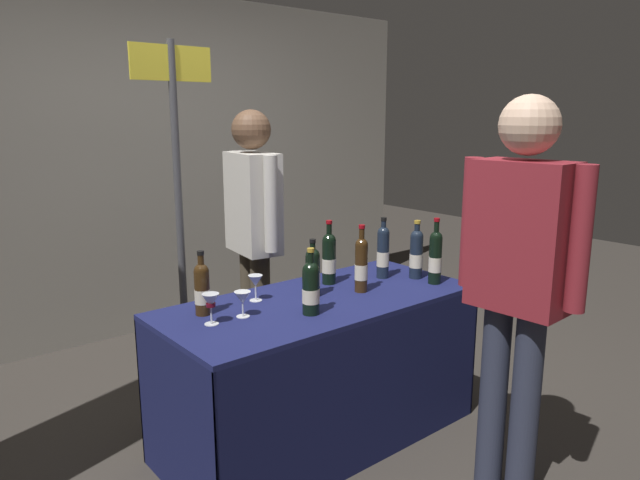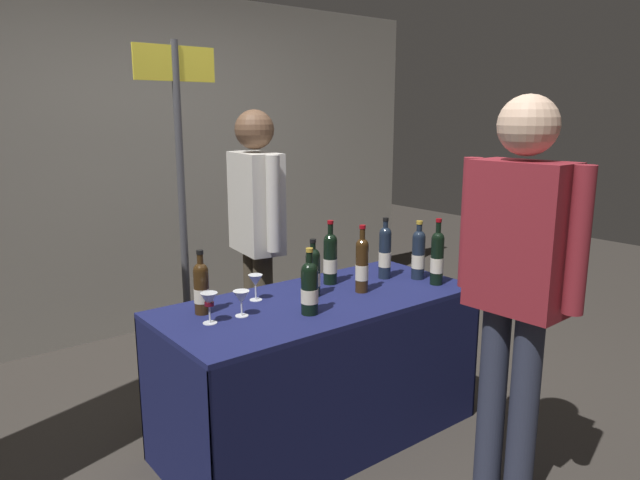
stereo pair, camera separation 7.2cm
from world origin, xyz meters
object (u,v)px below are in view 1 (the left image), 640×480
Objects in this scene: taster_foreground_right at (519,267)px; booth_signpost at (178,184)px; wine_glass_near_vendor at (211,302)px; wine_glass_mid at (243,299)px; wine_glass_near_taster at (255,282)px; vendor_presenter at (254,224)px; tasting_table at (320,342)px; featured_wine_bottle at (416,253)px; display_bottle_0 at (202,288)px.

taster_foreground_right is 0.84× the size of booth_signpost.
wine_glass_near_vendor is 1.17× the size of wine_glass_mid.
vendor_presenter is at bearing 57.21° from wine_glass_near_taster.
taster_foreground_right is at bearing -49.29° from wine_glass_mid.
wine_glass_near_vendor is 0.08× the size of taster_foreground_right.
booth_signpost is (-0.29, 0.93, 0.75)m from tasting_table.
taster_foreground_right is at bearing -111.07° from featured_wine_bottle.
tasting_table is 0.76m from featured_wine_bottle.
wine_glass_near_vendor is 1.31m from taster_foreground_right.
booth_signpost reaches higher than vendor_presenter.
taster_foreground_right is 1.93m from booth_signpost.
tasting_table is 0.69m from wine_glass_near_vendor.
display_bottle_0 is at bearing -177.37° from wine_glass_near_taster.
booth_signpost is at bearing 133.66° from featured_wine_bottle.
wine_glass_near_taster is 0.07× the size of taster_foreground_right.
vendor_presenter is (0.56, 0.75, 0.17)m from wine_glass_mid.
taster_foreground_right is at bearing 15.44° from vendor_presenter.
featured_wine_bottle is 0.16× the size of booth_signpost.
taster_foreground_right is at bearing -49.26° from display_bottle_0.
booth_signpost is (-0.40, 0.16, 0.26)m from vendor_presenter.
wine_glass_mid is 0.07× the size of vendor_presenter.
vendor_presenter reaches higher than wine_glass_near_taster.
wine_glass_near_taster is at bearing -88.43° from booth_signpost.
booth_signpost reaches higher than featured_wine_bottle.
booth_signpost is (0.28, 0.77, 0.39)m from display_bottle_0.
tasting_table is at bearing -16.20° from display_bottle_0.
featured_wine_bottle is 0.95m from wine_glass_near_taster.
featured_wine_bottle is at bearing -10.12° from display_bottle_0.
wine_glass_mid is 0.07× the size of taster_foreground_right.
booth_signpost is (0.31, 0.90, 0.41)m from wine_glass_near_vendor.
wine_glass_near_taster is at bearing 165.88° from featured_wine_bottle.
vendor_presenter is 0.82× the size of booth_signpost.
display_bottle_0 is 2.31× the size of wine_glass_near_taster.
display_bottle_0 reaches higher than wine_glass_near_vendor.
wine_glass_near_vendor is at bearing -109.00° from booth_signpost.
featured_wine_bottle is 1.41m from booth_signpost.
wine_glass_mid is at bearing -49.09° from display_bottle_0.
display_bottle_0 is 0.18× the size of vendor_presenter.
wine_glass_near_vendor is 0.08× the size of vendor_presenter.
vendor_presenter reaches higher than wine_glass_near_vendor.
taster_foreground_right is at bearing -60.43° from wine_glass_near_taster.
tasting_table is 13.59× the size of wine_glass_mid.
wine_glass_mid is at bearing -99.55° from booth_signpost.
taster_foreground_right is (0.77, -0.90, 0.20)m from wine_glass_mid.
booth_signpost is at bearing 107.07° from tasting_table.
tasting_table is 0.69m from display_bottle_0.
display_bottle_0 reaches higher than wine_glass_mid.
booth_signpost is at bearing 80.45° from wine_glass_mid.
tasting_table is 4.94× the size of featured_wine_bottle.
wine_glass_near_vendor is 0.16m from wine_glass_mid.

